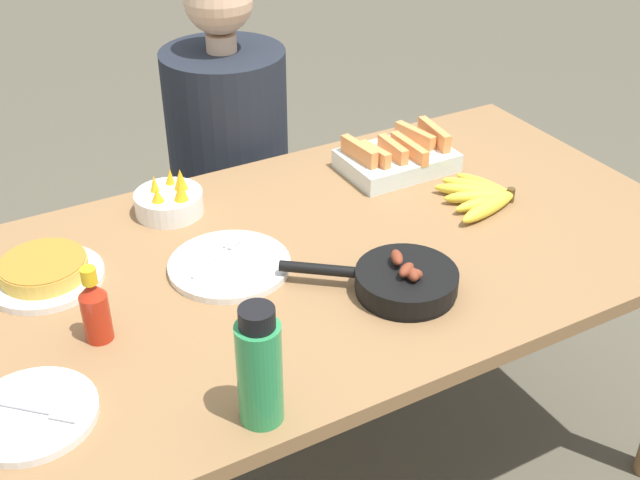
{
  "coord_description": "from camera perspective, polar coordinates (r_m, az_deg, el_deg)",
  "views": [
    {
      "loc": [
        -0.73,
        -1.32,
        1.77
      ],
      "look_at": [
        0.0,
        0.0,
        0.8
      ],
      "focal_mm": 45.0,
      "sensor_mm": 36.0,
      "label": 1
    }
  ],
  "objects": [
    {
      "name": "dining_table",
      "position": [
        1.86,
        0.0,
        -3.18
      ],
      "size": [
        1.76,
        0.95,
        0.77
      ],
      "color": "olive",
      "rests_on": "ground_plane"
    },
    {
      "name": "banana_bunch",
      "position": [
        2.03,
        11.44,
        3.11
      ],
      "size": [
        0.21,
        0.22,
        0.04
      ],
      "color": "yellow",
      "rests_on": "dining_table"
    },
    {
      "name": "melon_tray",
      "position": [
        2.15,
        5.52,
        5.87
      ],
      "size": [
        0.29,
        0.2,
        0.1
      ],
      "color": "silver",
      "rests_on": "dining_table"
    },
    {
      "name": "skillet",
      "position": [
        1.68,
        5.93,
        -2.89
      ],
      "size": [
        0.33,
        0.28,
        0.08
      ],
      "rotation": [
        0.0,
        0.0,
        2.47
      ],
      "color": "black",
      "rests_on": "dining_table"
    },
    {
      "name": "frittata_plate_center",
      "position": [
        1.8,
        -19.0,
        -2.18
      ],
      "size": [
        0.25,
        0.25,
        0.05
      ],
      "color": "white",
      "rests_on": "dining_table"
    },
    {
      "name": "empty_plate_near_front",
      "position": [
        1.49,
        -19.85,
        -11.6
      ],
      "size": [
        0.23,
        0.23,
        0.02
      ],
      "color": "white",
      "rests_on": "dining_table"
    },
    {
      "name": "empty_plate_far_left",
      "position": [
        1.76,
        -6.46,
        -1.79
      ],
      "size": [
        0.27,
        0.27,
        0.02
      ],
      "color": "white",
      "rests_on": "dining_table"
    },
    {
      "name": "fruit_bowl_mango",
      "position": [
        1.97,
        -10.65,
        2.8
      ],
      "size": [
        0.17,
        0.17,
        0.11
      ],
      "color": "white",
      "rests_on": "dining_table"
    },
    {
      "name": "water_bottle",
      "position": [
        1.34,
        -4.33,
        -9.07
      ],
      "size": [
        0.08,
        0.08,
        0.23
      ],
      "color": "#2D9351",
      "rests_on": "dining_table"
    },
    {
      "name": "hot_sauce_bottle",
      "position": [
        1.58,
        -15.71,
        -4.72
      ],
      "size": [
        0.05,
        0.05,
        0.16
      ],
      "color": "#B72814",
      "rests_on": "dining_table"
    },
    {
      "name": "person_figure",
      "position": [
        2.53,
        -6.26,
        2.62
      ],
      "size": [
        0.39,
        0.39,
        1.24
      ],
      "color": "black",
      "rests_on": "ground_plane"
    }
  ]
}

